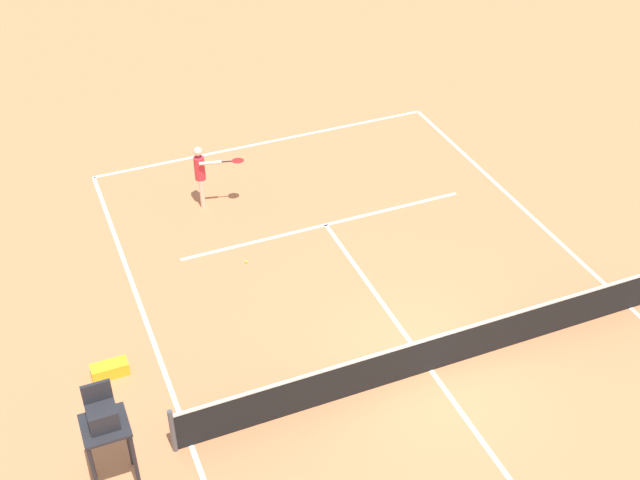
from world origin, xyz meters
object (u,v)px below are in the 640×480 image
object	(u,v)px
tennis_ball	(246,262)
player_serving	(202,171)
umpire_chair	(104,424)
equipment_bag	(110,370)

from	to	relation	value
tennis_ball	player_serving	bearing A→B (deg)	-85.47
umpire_chair	equipment_bag	xyz separation A→B (m)	(-0.41, -2.76, -1.46)
equipment_bag	player_serving	bearing A→B (deg)	-123.82
umpire_chair	equipment_bag	world-z (taller)	umpire_chair
player_serving	umpire_chair	world-z (taller)	umpire_chair
player_serving	tennis_ball	distance (m)	3.01
umpire_chair	equipment_bag	bearing A→B (deg)	-98.49
player_serving	tennis_ball	size ratio (longest dim) A/B	26.13
player_serving	umpire_chair	xyz separation A→B (m)	(3.98, 8.09, 0.54)
player_serving	equipment_bag	world-z (taller)	player_serving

